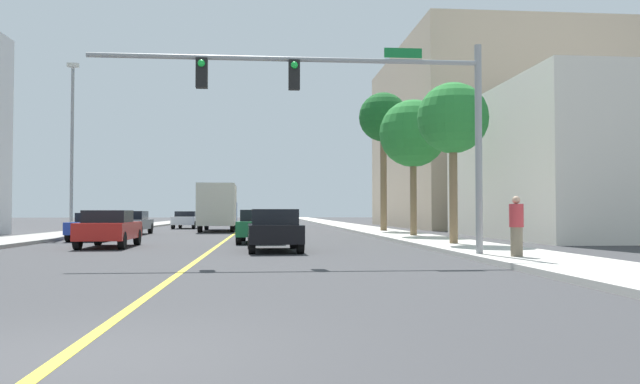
{
  "coord_description": "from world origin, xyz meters",
  "views": [
    {
      "loc": [
        1.88,
        -5.83,
        1.36
      ],
      "look_at": [
        4.03,
        18.37,
        2.13
      ],
      "focal_mm": 34.7,
      "sensor_mm": 36.0,
      "label": 1
    }
  ],
  "objects_px": {
    "street_lamp": "(72,140)",
    "palm_near": "(453,120)",
    "car_gray": "(131,222)",
    "car_white": "(187,219)",
    "delivery_truck": "(218,207)",
    "traffic_signal_mast": "(357,98)",
    "palm_far": "(383,119)",
    "car_red": "(109,228)",
    "pedestrian": "(516,226)",
    "car_blue": "(97,226)",
    "car_black": "(274,230)",
    "palm_mid": "(413,134)",
    "car_green": "(261,226)"
  },
  "relations": [
    {
      "from": "street_lamp",
      "to": "palm_near",
      "type": "xyz_separation_m",
      "value": [
        17.19,
        -9.94,
        -0.17
      ]
    },
    {
      "from": "street_lamp",
      "to": "palm_near",
      "type": "relative_size",
      "value": 1.45
    },
    {
      "from": "car_gray",
      "to": "car_white",
      "type": "height_order",
      "value": "car_gray"
    },
    {
      "from": "car_gray",
      "to": "delivery_truck",
      "type": "relative_size",
      "value": 0.5
    },
    {
      "from": "traffic_signal_mast",
      "to": "palm_far",
      "type": "distance_m",
      "value": 22.38
    },
    {
      "from": "car_red",
      "to": "pedestrian",
      "type": "distance_m",
      "value": 14.99
    },
    {
      "from": "car_red",
      "to": "car_white",
      "type": "relative_size",
      "value": 0.98
    },
    {
      "from": "traffic_signal_mast",
      "to": "car_gray",
      "type": "height_order",
      "value": "traffic_signal_mast"
    },
    {
      "from": "traffic_signal_mast",
      "to": "pedestrian",
      "type": "relative_size",
      "value": 6.84
    },
    {
      "from": "street_lamp",
      "to": "delivery_truck",
      "type": "height_order",
      "value": "street_lamp"
    },
    {
      "from": "car_blue",
      "to": "pedestrian",
      "type": "relative_size",
      "value": 2.69
    },
    {
      "from": "car_black",
      "to": "car_gray",
      "type": "bearing_deg",
      "value": 114.98
    },
    {
      "from": "traffic_signal_mast",
      "to": "car_gray",
      "type": "bearing_deg",
      "value": 117.72
    },
    {
      "from": "palm_near",
      "to": "car_red",
      "type": "bearing_deg",
      "value": 175.23
    },
    {
      "from": "car_black",
      "to": "car_blue",
      "type": "distance_m",
      "value": 12.11
    },
    {
      "from": "street_lamp",
      "to": "palm_near",
      "type": "bearing_deg",
      "value": -30.03
    },
    {
      "from": "car_blue",
      "to": "car_gray",
      "type": "bearing_deg",
      "value": -89.83
    },
    {
      "from": "street_lamp",
      "to": "palm_mid",
      "type": "bearing_deg",
      "value": -6.34
    },
    {
      "from": "car_black",
      "to": "delivery_truck",
      "type": "distance_m",
      "value": 22.34
    },
    {
      "from": "palm_far",
      "to": "pedestrian",
      "type": "distance_m",
      "value": 23.72
    },
    {
      "from": "palm_near",
      "to": "palm_far",
      "type": "xyz_separation_m",
      "value": [
        0.38,
        15.97,
        2.41
      ]
    },
    {
      "from": "delivery_truck",
      "to": "palm_far",
      "type": "bearing_deg",
      "value": -23.26
    },
    {
      "from": "traffic_signal_mast",
      "to": "car_black",
      "type": "relative_size",
      "value": 2.79
    },
    {
      "from": "car_white",
      "to": "pedestrian",
      "type": "relative_size",
      "value": 2.62
    },
    {
      "from": "car_black",
      "to": "delivery_truck",
      "type": "height_order",
      "value": "delivery_truck"
    },
    {
      "from": "delivery_truck",
      "to": "car_white",
      "type": "bearing_deg",
      "value": 112.08
    },
    {
      "from": "car_green",
      "to": "pedestrian",
      "type": "distance_m",
      "value": 12.94
    },
    {
      "from": "pedestrian",
      "to": "traffic_signal_mast",
      "type": "bearing_deg",
      "value": -130.71
    },
    {
      "from": "street_lamp",
      "to": "car_red",
      "type": "xyz_separation_m",
      "value": [
        4.1,
        -8.84,
        -4.33
      ]
    },
    {
      "from": "palm_far",
      "to": "car_black",
      "type": "bearing_deg",
      "value": -112.28
    },
    {
      "from": "car_gray",
      "to": "car_white",
      "type": "distance_m",
      "value": 13.03
    },
    {
      "from": "palm_far",
      "to": "car_red",
      "type": "xyz_separation_m",
      "value": [
        -13.47,
        -14.87,
        -6.57
      ]
    },
    {
      "from": "traffic_signal_mast",
      "to": "palm_near",
      "type": "xyz_separation_m",
      "value": [
        4.57,
        5.7,
        0.29
      ]
    },
    {
      "from": "car_blue",
      "to": "street_lamp",
      "type": "bearing_deg",
      "value": -53.22
    },
    {
      "from": "palm_mid",
      "to": "car_blue",
      "type": "xyz_separation_m",
      "value": [
        -15.5,
        -0.84,
        -4.64
      ]
    },
    {
      "from": "car_gray",
      "to": "car_green",
      "type": "bearing_deg",
      "value": 126.87
    },
    {
      "from": "car_red",
      "to": "palm_mid",
      "type": "bearing_deg",
      "value": 25.54
    },
    {
      "from": "car_gray",
      "to": "delivery_truck",
      "type": "bearing_deg",
      "value": -128.3
    },
    {
      "from": "palm_far",
      "to": "car_green",
      "type": "relative_size",
      "value": 2.2
    },
    {
      "from": "car_black",
      "to": "car_red",
      "type": "distance_m",
      "value": 6.83
    },
    {
      "from": "palm_near",
      "to": "car_red",
      "type": "height_order",
      "value": "palm_near"
    },
    {
      "from": "traffic_signal_mast",
      "to": "car_black",
      "type": "bearing_deg",
      "value": 120.01
    },
    {
      "from": "palm_mid",
      "to": "delivery_truck",
      "type": "xyz_separation_m",
      "value": [
        -10.81,
        12.34,
        -3.64
      ]
    },
    {
      "from": "street_lamp",
      "to": "palm_far",
      "type": "distance_m",
      "value": 18.71
    },
    {
      "from": "traffic_signal_mast",
      "to": "car_gray",
      "type": "distance_m",
      "value": 23.01
    },
    {
      "from": "street_lamp",
      "to": "car_red",
      "type": "bearing_deg",
      "value": -65.12
    },
    {
      "from": "pedestrian",
      "to": "car_blue",
      "type": "bearing_deg",
      "value": -158.49
    },
    {
      "from": "palm_far",
      "to": "palm_near",
      "type": "bearing_deg",
      "value": -91.36
    },
    {
      "from": "traffic_signal_mast",
      "to": "palm_far",
      "type": "height_order",
      "value": "palm_far"
    },
    {
      "from": "car_gray",
      "to": "car_red",
      "type": "distance_m",
      "value": 13.44
    }
  ]
}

